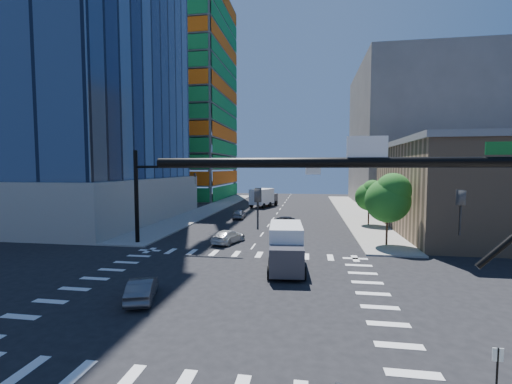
# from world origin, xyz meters

# --- Properties ---
(ground) EXTENTS (160.00, 160.00, 0.00)m
(ground) POSITION_xyz_m (0.00, 0.00, 0.00)
(ground) COLOR black
(ground) RESTS_ON ground
(road_markings) EXTENTS (20.00, 20.00, 0.01)m
(road_markings) POSITION_xyz_m (0.00, 0.00, 0.01)
(road_markings) COLOR silver
(road_markings) RESTS_ON ground
(sidewalk_ne) EXTENTS (5.00, 60.00, 0.15)m
(sidewalk_ne) POSITION_xyz_m (12.50, 40.00, 0.07)
(sidewalk_ne) COLOR gray
(sidewalk_ne) RESTS_ON ground
(sidewalk_nw) EXTENTS (5.00, 60.00, 0.15)m
(sidewalk_nw) POSITION_xyz_m (-12.50, 40.00, 0.07)
(sidewalk_nw) COLOR gray
(sidewalk_nw) RESTS_ON ground
(construction_building) EXTENTS (25.16, 34.50, 70.60)m
(construction_building) POSITION_xyz_m (-27.41, 61.93, 24.61)
(construction_building) COLOR slate
(construction_building) RESTS_ON ground
(commercial_building) EXTENTS (20.50, 22.50, 10.60)m
(commercial_building) POSITION_xyz_m (25.00, 22.00, 5.31)
(commercial_building) COLOR #957656
(commercial_building) RESTS_ON ground
(bg_building_ne) EXTENTS (24.00, 30.00, 28.00)m
(bg_building_ne) POSITION_xyz_m (27.00, 55.00, 14.00)
(bg_building_ne) COLOR #635C59
(bg_building_ne) RESTS_ON ground
(signal_mast_nw) EXTENTS (10.20, 0.40, 9.00)m
(signal_mast_nw) POSITION_xyz_m (-10.00, 11.50, 5.49)
(signal_mast_nw) COLOR black
(signal_mast_nw) RESTS_ON sidewalk_nw
(tree_south) EXTENTS (4.16, 4.16, 6.82)m
(tree_south) POSITION_xyz_m (12.63, 13.90, 4.69)
(tree_south) COLOR #382316
(tree_south) RESTS_ON sidewalk_ne
(tree_north) EXTENTS (3.54, 3.52, 5.78)m
(tree_north) POSITION_xyz_m (12.93, 25.90, 3.99)
(tree_north) COLOR #382316
(tree_north) RESTS_ON sidewalk_ne
(no_parking_sign) EXTENTS (0.30, 0.06, 2.20)m
(no_parking_sign) POSITION_xyz_m (10.70, -9.00, 1.38)
(no_parking_sign) COLOR black
(no_parking_sign) RESTS_ON ground
(car_nb_far) EXTENTS (2.83, 5.59, 1.52)m
(car_nb_far) POSITION_xyz_m (2.40, 21.31, 0.76)
(car_nb_far) COLOR black
(car_nb_far) RESTS_ON ground
(car_sb_near) EXTENTS (3.09, 4.80, 1.29)m
(car_sb_near) POSITION_xyz_m (-2.69, 13.14, 0.65)
(car_sb_near) COLOR silver
(car_sb_near) RESTS_ON ground
(car_sb_mid) EXTENTS (1.94, 4.20, 1.39)m
(car_sb_mid) POSITION_xyz_m (-5.02, 29.43, 0.70)
(car_sb_mid) COLOR #93949A
(car_sb_mid) RESTS_ON ground
(car_sb_cross) EXTENTS (2.46, 4.07, 1.27)m
(car_sb_cross) POSITION_xyz_m (-4.04, -1.95, 0.63)
(car_sb_cross) COLOR #505156
(car_sb_cross) RESTS_ON ground
(box_truck_near) EXTENTS (3.08, 6.25, 3.18)m
(box_truck_near) POSITION_xyz_m (3.58, 5.08, 1.41)
(box_truck_near) COLOR black
(box_truck_near) RESTS_ON ground
(box_truck_far) EXTENTS (4.88, 7.23, 3.50)m
(box_truck_far) POSITION_xyz_m (-3.35, 45.44, 1.55)
(box_truck_far) COLOR black
(box_truck_far) RESTS_ON ground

